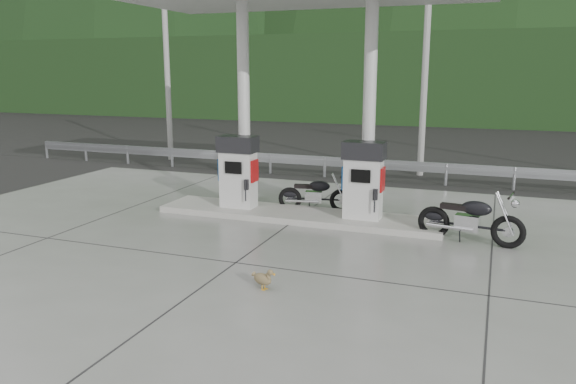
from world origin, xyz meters
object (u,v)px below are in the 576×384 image
(gas_pump_left, at_px, (238,172))
(motorcycle_right, at_px, (470,220))
(gas_pump_right, at_px, (363,180))
(duck, at_px, (263,279))
(motorcycle_left, at_px, (316,195))

(gas_pump_left, xyz_separation_m, motorcycle_right, (5.63, -0.61, -0.56))
(gas_pump_right, xyz_separation_m, motorcycle_right, (2.43, -0.61, -0.56))
(gas_pump_right, bearing_deg, motorcycle_right, -14.11)
(gas_pump_left, distance_m, gas_pump_right, 3.20)
(gas_pump_left, relative_size, duck, 4.01)
(motorcycle_right, bearing_deg, gas_pump_right, 175.48)
(motorcycle_right, distance_m, duck, 4.95)
(gas_pump_right, distance_m, duck, 4.62)
(motorcycle_left, relative_size, duck, 4.02)
(motorcycle_left, bearing_deg, gas_pump_right, -40.66)
(motorcycle_right, bearing_deg, gas_pump_left, -176.61)
(gas_pump_left, height_order, duck, gas_pump_left)
(gas_pump_left, height_order, motorcycle_right, gas_pump_left)
(gas_pump_left, relative_size, motorcycle_left, 1.00)
(motorcycle_right, relative_size, duck, 4.61)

